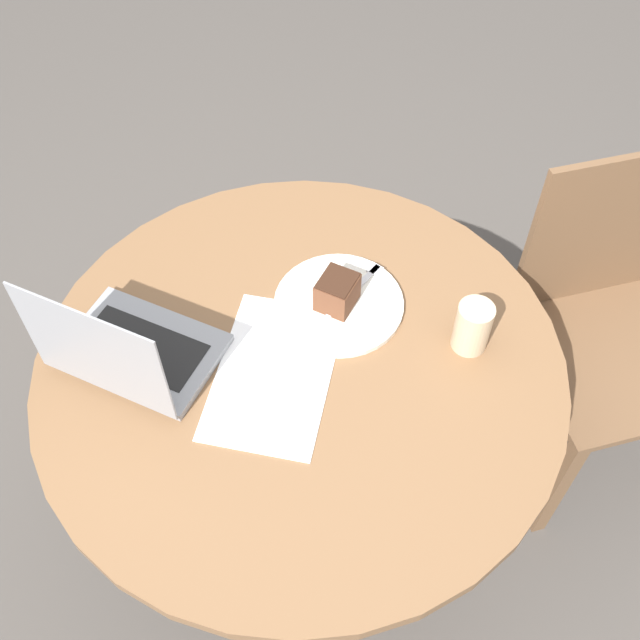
{
  "coord_description": "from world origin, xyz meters",
  "views": [
    {
      "loc": [
        0.81,
        -0.12,
        1.89
      ],
      "look_at": [
        -0.06,
        0.05,
        0.75
      ],
      "focal_mm": 42.0,
      "sensor_mm": 36.0,
      "label": 1
    }
  ],
  "objects_px": {
    "chair": "(606,328)",
    "laptop": "(128,351)",
    "plate": "(339,304)",
    "coffee_glass": "(472,327)"
  },
  "relations": [
    {
      "from": "plate",
      "to": "coffee_glass",
      "type": "height_order",
      "value": "coffee_glass"
    },
    {
      "from": "plate",
      "to": "chair",
      "type": "bearing_deg",
      "value": 90.17
    },
    {
      "from": "chair",
      "to": "plate",
      "type": "relative_size",
      "value": 3.36
    },
    {
      "from": "chair",
      "to": "plate",
      "type": "height_order",
      "value": "chair"
    },
    {
      "from": "coffee_glass",
      "to": "plate",
      "type": "bearing_deg",
      "value": -121.92
    },
    {
      "from": "coffee_glass",
      "to": "laptop",
      "type": "xyz_separation_m",
      "value": [
        -0.07,
        -0.64,
        -0.01
      ]
    },
    {
      "from": "plate",
      "to": "coffee_glass",
      "type": "relative_size",
      "value": 2.4
    },
    {
      "from": "chair",
      "to": "laptop",
      "type": "bearing_deg",
      "value": -0.1
    },
    {
      "from": "chair",
      "to": "laptop",
      "type": "xyz_separation_m",
      "value": [
        0.07,
        -1.08,
        0.3
      ]
    },
    {
      "from": "chair",
      "to": "laptop",
      "type": "relative_size",
      "value": 2.46
    }
  ]
}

